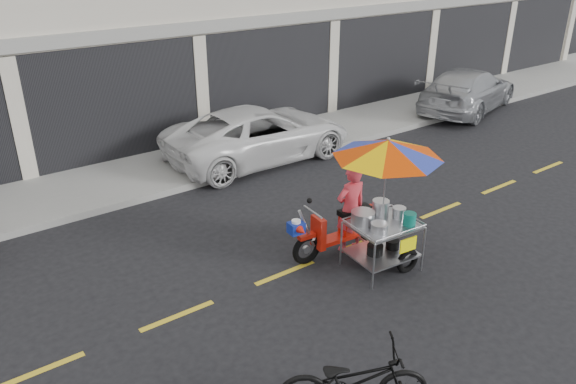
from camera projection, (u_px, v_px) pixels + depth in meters
ground at (371, 238)px, 10.57m from camera, size 90.00×90.00×0.00m
sidewalk at (223, 152)px, 14.57m from camera, size 45.00×3.00×0.15m
centerline at (371, 238)px, 10.57m from camera, size 42.00×0.10×0.01m
white_pickup at (259, 134)px, 14.06m from camera, size 4.85×2.27×1.34m
silver_pickup at (468, 90)px, 18.00m from camera, size 5.03×3.16×1.36m
near_bicycle at (353, 381)px, 6.55m from camera, size 1.84×1.47×0.94m
food_vendor_rig at (372, 183)px, 9.28m from camera, size 2.31×1.99×2.33m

